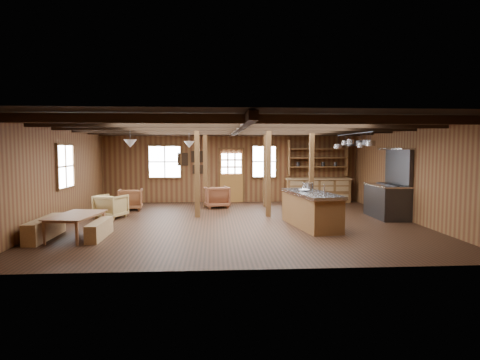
{
  "coord_description": "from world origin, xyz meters",
  "views": [
    {
      "loc": [
        -0.68,
        -11.31,
        2.1
      ],
      "look_at": [
        0.12,
        0.99,
        1.14
      ],
      "focal_mm": 30.0,
      "sensor_mm": 36.0,
      "label": 1
    }
  ],
  "objects_px": {
    "kitchen_island": "(311,209)",
    "dining_table": "(78,226)",
    "armchair_a": "(130,199)",
    "armchair_c": "(111,206)",
    "armchair_b": "(217,197)",
    "commercial_range": "(389,196)"
  },
  "relations": [
    {
      "from": "kitchen_island",
      "to": "dining_table",
      "type": "xyz_separation_m",
      "value": [
        -5.81,
        -1.02,
        -0.2
      ]
    },
    {
      "from": "armchair_a",
      "to": "armchair_c",
      "type": "bearing_deg",
      "value": 74.77
    },
    {
      "from": "kitchen_island",
      "to": "armchair_b",
      "type": "relative_size",
      "value": 3.07
    },
    {
      "from": "dining_table",
      "to": "kitchen_island",
      "type": "bearing_deg",
      "value": -72.54
    },
    {
      "from": "kitchen_island",
      "to": "armchair_c",
      "type": "height_order",
      "value": "kitchen_island"
    },
    {
      "from": "dining_table",
      "to": "armchair_b",
      "type": "relative_size",
      "value": 1.89
    },
    {
      "from": "dining_table",
      "to": "armchair_c",
      "type": "height_order",
      "value": "armchair_c"
    },
    {
      "from": "dining_table",
      "to": "armchair_b",
      "type": "xyz_separation_m",
      "value": [
        3.3,
        4.74,
        0.1
      ]
    },
    {
      "from": "armchair_a",
      "to": "armchair_c",
      "type": "xyz_separation_m",
      "value": [
        -0.25,
        -1.63,
        -0.0
      ]
    },
    {
      "from": "armchair_b",
      "to": "armchair_c",
      "type": "distance_m",
      "value": 3.78
    },
    {
      "from": "dining_table",
      "to": "armchair_b",
      "type": "distance_m",
      "value": 5.78
    },
    {
      "from": "armchair_c",
      "to": "armchair_a",
      "type": "bearing_deg",
      "value": -75.47
    },
    {
      "from": "kitchen_island",
      "to": "dining_table",
      "type": "bearing_deg",
      "value": -178.88
    },
    {
      "from": "armchair_a",
      "to": "commercial_range",
      "type": "bearing_deg",
      "value": 159.02
    },
    {
      "from": "kitchen_island",
      "to": "armchair_a",
      "type": "height_order",
      "value": "kitchen_island"
    },
    {
      "from": "kitchen_island",
      "to": "armchair_b",
      "type": "bearing_deg",
      "value": 115.22
    },
    {
      "from": "armchair_c",
      "to": "commercial_range",
      "type": "bearing_deg",
      "value": -160.03
    },
    {
      "from": "kitchen_island",
      "to": "armchair_b",
      "type": "height_order",
      "value": "kitchen_island"
    },
    {
      "from": "kitchen_island",
      "to": "commercial_range",
      "type": "relative_size",
      "value": 1.22
    },
    {
      "from": "kitchen_island",
      "to": "armchair_c",
      "type": "relative_size",
      "value": 3.28
    },
    {
      "from": "kitchen_island",
      "to": "armchair_c",
      "type": "xyz_separation_m",
      "value": [
        -5.73,
        1.74,
        -0.12
      ]
    },
    {
      "from": "armchair_a",
      "to": "armchair_b",
      "type": "relative_size",
      "value": 0.94
    }
  ]
}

